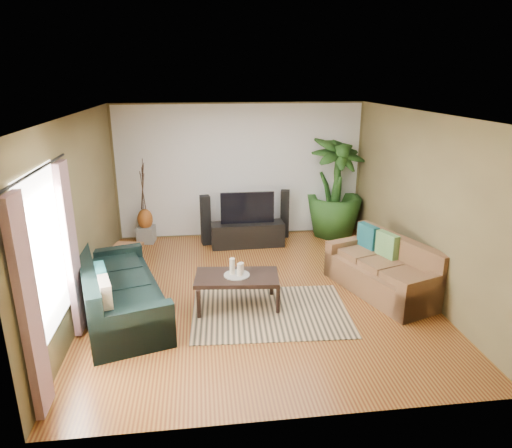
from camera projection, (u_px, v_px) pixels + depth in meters
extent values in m
plane|color=#915D25|center=(258.00, 292.00, 7.06)|extent=(5.50, 5.50, 0.00)
plane|color=white|center=(258.00, 114.00, 6.22)|extent=(5.50, 5.50, 0.00)
plane|color=brown|center=(240.00, 171.00, 9.23)|extent=(5.00, 0.00, 5.00)
plane|color=brown|center=(297.00, 295.00, 4.04)|extent=(5.00, 0.00, 5.00)
plane|color=brown|center=(80.00, 215.00, 6.34)|extent=(0.00, 5.50, 5.50)
plane|color=brown|center=(420.00, 203.00, 6.93)|extent=(0.00, 5.50, 5.50)
plane|color=white|center=(240.00, 171.00, 9.22)|extent=(4.90, 0.00, 4.90)
plane|color=white|center=(45.00, 254.00, 4.82)|extent=(0.00, 1.80, 1.80)
cube|color=gray|center=(29.00, 309.00, 4.20)|extent=(0.08, 0.35, 2.20)
cube|color=gray|center=(71.00, 250.00, 5.61)|extent=(0.08, 0.35, 2.20)
cylinder|color=black|center=(37.00, 170.00, 4.55)|extent=(0.03, 1.90, 0.03)
cube|color=black|center=(120.00, 286.00, 6.31)|extent=(1.60, 2.48, 0.85)
cube|color=brown|center=(382.00, 267.00, 6.95)|extent=(1.40, 2.01, 0.85)
cube|color=tan|center=(270.00, 312.00, 6.46)|extent=(2.27, 1.67, 0.01)
cube|color=black|center=(237.00, 291.00, 6.57)|extent=(1.24, 0.76, 0.48)
cylinder|color=gray|center=(237.00, 275.00, 6.49)|extent=(0.37, 0.37, 0.02)
cylinder|color=beige|center=(232.00, 266.00, 6.47)|extent=(0.08, 0.08, 0.24)
cylinder|color=beige|center=(240.00, 270.00, 6.43)|extent=(0.08, 0.08, 0.18)
cylinder|color=silver|center=(241.00, 268.00, 6.53)|extent=(0.08, 0.08, 0.15)
cube|color=black|center=(248.00, 234.00, 8.91)|extent=(1.42, 0.46, 0.47)
cube|color=black|center=(247.00, 208.00, 8.77)|extent=(1.03, 0.06, 0.61)
cube|color=black|center=(206.00, 220.00, 8.94)|extent=(0.21, 0.23, 0.99)
cube|color=black|center=(285.00, 214.00, 9.37)|extent=(0.21, 0.23, 0.98)
imported|color=#204717|center=(335.00, 187.00, 9.31)|extent=(1.49, 1.49, 2.05)
cylinder|color=black|center=(332.00, 228.00, 9.58)|extent=(0.38, 0.38, 0.29)
cube|color=gray|center=(146.00, 234.00, 9.14)|extent=(0.37, 0.37, 0.33)
ellipsoid|color=#944D1A|center=(145.00, 219.00, 9.04)|extent=(0.30, 0.30, 0.42)
cube|color=#945530|center=(127.00, 260.00, 7.67)|extent=(0.55, 0.55, 0.49)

